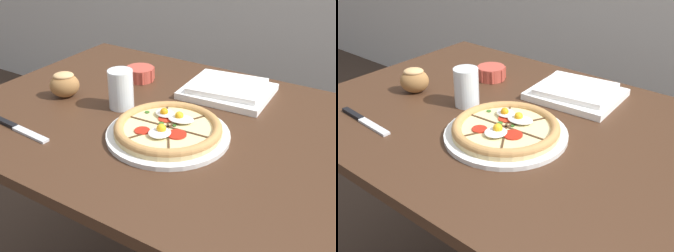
# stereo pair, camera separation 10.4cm
# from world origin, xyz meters

# --- Properties ---
(dining_table) EXTENTS (1.31, 0.83, 0.75)m
(dining_table) POSITION_xyz_m (0.00, 0.00, 0.64)
(dining_table) COLOR #422819
(dining_table) RESTS_ON ground_plane
(pizza) EXTENTS (0.31, 0.31, 0.05)m
(pizza) POSITION_xyz_m (-0.02, -0.08, 0.77)
(pizza) COLOR white
(pizza) RESTS_ON dining_table
(ramekin_bowl) EXTENTS (0.10, 0.10, 0.04)m
(ramekin_bowl) POSITION_xyz_m (-0.30, 0.18, 0.77)
(ramekin_bowl) COLOR #C64C3D
(ramekin_bowl) RESTS_ON dining_table
(napkin_folded) EXTENTS (0.27, 0.23, 0.04)m
(napkin_folded) POSITION_xyz_m (-0.01, 0.23, 0.77)
(napkin_folded) COLOR white
(napkin_folded) RESTS_ON dining_table
(bread_piece_near) EXTENTS (0.11, 0.11, 0.08)m
(bread_piece_near) POSITION_xyz_m (-0.41, -0.05, 0.79)
(bread_piece_near) COLOR #A3703D
(bread_piece_near) RESTS_ON dining_table
(knife_spare) EXTENTS (0.21, 0.03, 0.01)m
(knife_spare) POSITION_xyz_m (-0.37, -0.26, 0.75)
(knife_spare) COLOR silver
(knife_spare) RESTS_ON dining_table
(water_glass) EXTENTS (0.07, 0.07, 0.11)m
(water_glass) POSITION_xyz_m (-0.23, -0.01, 0.80)
(water_glass) COLOR white
(water_glass) RESTS_ON dining_table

